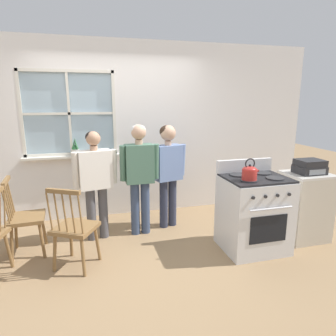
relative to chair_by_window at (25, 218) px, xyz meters
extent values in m
plane|color=#937551|center=(1.27, -0.36, -0.45)|extent=(16.00, 16.00, 0.00)
cube|color=white|center=(2.84, 1.04, 0.90)|extent=(3.26, 0.06, 2.70)
cube|color=white|center=(0.54, 1.04, 0.05)|extent=(1.34, 0.06, 1.00)
cube|color=white|center=(0.54, 1.04, 2.02)|extent=(1.34, 0.06, 0.46)
cube|color=silver|center=(0.54, 0.96, 0.54)|extent=(1.40, 0.10, 0.03)
cube|color=#9EB7C6|center=(0.54, 1.05, 1.18)|extent=(1.28, 0.01, 1.18)
cube|color=silver|center=(0.54, 1.02, 1.18)|extent=(0.04, 0.02, 1.24)
cube|color=silver|center=(0.54, 1.02, 1.18)|extent=(1.34, 0.02, 0.04)
cube|color=silver|center=(-0.11, 1.02, 1.18)|extent=(0.04, 0.03, 1.24)
cube|color=silver|center=(1.19, 1.02, 1.18)|extent=(0.04, 0.03, 1.24)
cube|color=silver|center=(0.54, 1.02, 1.78)|extent=(1.34, 0.03, 0.04)
cube|color=silver|center=(0.54, 1.02, 0.57)|extent=(1.34, 0.03, 0.04)
cube|color=olive|center=(0.02, 0.00, 0.00)|extent=(0.43, 0.45, 0.04)
cylinder|color=olive|center=(0.19, -0.16, -0.23)|extent=(0.07, 0.07, 0.43)
cylinder|color=olive|center=(0.17, 0.18, -0.23)|extent=(0.07, 0.07, 0.43)
cylinder|color=olive|center=(-0.13, -0.18, -0.23)|extent=(0.07, 0.07, 0.43)
cylinder|color=olive|center=(-0.15, 0.16, -0.23)|extent=(0.07, 0.07, 0.43)
cylinder|color=olive|center=(-0.14, -0.19, 0.23)|extent=(0.07, 0.02, 0.45)
cylinder|color=olive|center=(-0.14, -0.10, 0.23)|extent=(0.07, 0.02, 0.45)
cylinder|color=olive|center=(-0.15, -0.01, 0.23)|extent=(0.07, 0.02, 0.45)
cylinder|color=olive|center=(-0.15, 0.08, 0.23)|extent=(0.07, 0.02, 0.45)
cylinder|color=olive|center=(-0.16, 0.17, 0.23)|extent=(0.07, 0.02, 0.45)
cube|color=olive|center=(-0.15, -0.01, 0.47)|extent=(0.07, 0.38, 0.04)
cube|color=olive|center=(0.59, -0.45, 0.00)|extent=(0.56, 0.55, 0.04)
cylinder|color=olive|center=(0.82, -0.39, -0.23)|extent=(0.09, 0.06, 0.43)
cylinder|color=olive|center=(0.52, -0.23, -0.23)|extent=(0.06, 0.09, 0.43)
cylinder|color=olive|center=(0.66, -0.67, -0.23)|extent=(0.06, 0.09, 0.43)
cylinder|color=olive|center=(0.36, -0.51, -0.23)|extent=(0.09, 0.06, 0.43)
cylinder|color=olive|center=(0.66, -0.69, 0.23)|extent=(0.05, 0.07, 0.45)
cylinder|color=olive|center=(0.58, -0.64, 0.23)|extent=(0.05, 0.07, 0.45)
cylinder|color=olive|center=(0.51, -0.60, 0.23)|extent=(0.05, 0.07, 0.45)
cylinder|color=olive|center=(0.43, -0.55, 0.23)|extent=(0.05, 0.07, 0.45)
cylinder|color=olive|center=(0.35, -0.51, 0.23)|extent=(0.05, 0.07, 0.45)
cube|color=olive|center=(0.51, -0.60, 0.47)|extent=(0.35, 0.22, 0.04)
cylinder|color=olive|center=(-0.13, -0.31, -0.23)|extent=(0.08, 0.07, 0.43)
cylinder|color=olive|center=(-0.12, -0.30, 0.23)|extent=(0.07, 0.03, 0.45)
cylinder|color=olive|center=(-0.14, -0.39, 0.23)|extent=(0.07, 0.03, 0.45)
cylinder|color=#4C4C51|center=(0.77, 0.18, -0.10)|extent=(0.12, 0.12, 0.70)
cylinder|color=#4C4C51|center=(0.92, 0.21, -0.10)|extent=(0.12, 0.12, 0.70)
cube|color=white|center=(0.85, 0.20, 0.50)|extent=(0.45, 0.29, 0.49)
cylinder|color=white|center=(0.61, 0.13, 0.52)|extent=(0.10, 0.12, 0.46)
cylinder|color=white|center=(1.09, 0.23, 0.52)|extent=(0.10, 0.12, 0.46)
cylinder|color=tan|center=(0.85, 0.20, 0.78)|extent=(0.10, 0.10, 0.06)
sphere|color=tan|center=(0.85, 0.20, 0.90)|extent=(0.18, 0.18, 0.18)
ellipsoid|color=black|center=(0.84, 0.21, 0.92)|extent=(0.19, 0.19, 0.15)
cylinder|color=#384766|center=(1.35, 0.20, -0.08)|extent=(0.12, 0.12, 0.74)
cylinder|color=#384766|center=(1.49, 0.20, -0.08)|extent=(0.12, 0.12, 0.74)
cube|color=#4C7560|center=(1.42, 0.20, 0.54)|extent=(0.37, 0.22, 0.52)
cylinder|color=#4C7560|center=(1.20, 0.18, 0.57)|extent=(0.08, 0.11, 0.48)
cylinder|color=#4C7560|center=(1.65, 0.18, 0.57)|extent=(0.08, 0.11, 0.48)
cylinder|color=tan|center=(1.42, 0.20, 0.83)|extent=(0.10, 0.10, 0.06)
sphere|color=tan|center=(1.42, 0.20, 0.96)|extent=(0.20, 0.20, 0.20)
ellipsoid|color=silver|center=(1.42, 0.21, 0.98)|extent=(0.20, 0.20, 0.16)
cylinder|color=#2D3347|center=(1.79, 0.32, -0.10)|extent=(0.12, 0.12, 0.71)
cylinder|color=#2D3347|center=(1.93, 0.35, -0.10)|extent=(0.12, 0.12, 0.71)
cube|color=#6B84B7|center=(1.86, 0.33, 0.51)|extent=(0.42, 0.30, 0.50)
cylinder|color=#6B84B7|center=(1.64, 0.26, 0.53)|extent=(0.10, 0.12, 0.46)
cylinder|color=#6B84B7|center=(2.08, 0.37, 0.53)|extent=(0.10, 0.12, 0.46)
cylinder|color=tan|center=(1.86, 0.33, 0.79)|extent=(0.10, 0.10, 0.06)
sphere|color=tan|center=(1.86, 0.33, 0.92)|extent=(0.22, 0.22, 0.22)
ellipsoid|color=#332319|center=(1.85, 0.35, 0.94)|extent=(0.22, 0.22, 0.18)
cube|color=silver|center=(2.69, -0.60, 0.00)|extent=(0.75, 0.64, 0.90)
cube|color=black|center=(2.69, -0.60, 0.46)|extent=(0.74, 0.61, 0.02)
cylinder|color=#2D2D30|center=(2.52, -0.73, 0.48)|extent=(0.20, 0.20, 0.02)
cylinder|color=#2D2D30|center=(2.86, -0.73, 0.48)|extent=(0.20, 0.20, 0.02)
cylinder|color=#2D2D30|center=(2.52, -0.47, 0.48)|extent=(0.20, 0.20, 0.02)
cylinder|color=#2D2D30|center=(2.86, -0.47, 0.48)|extent=(0.20, 0.20, 0.02)
cube|color=silver|center=(2.69, -0.31, 0.56)|extent=(0.75, 0.06, 0.16)
cube|color=black|center=(2.69, -0.92, -0.05)|extent=(0.47, 0.01, 0.32)
cylinder|color=silver|center=(2.69, -0.95, 0.20)|extent=(0.53, 0.02, 0.02)
cylinder|color=#232326|center=(2.47, -0.93, 0.34)|extent=(0.04, 0.02, 0.04)
cylinder|color=#232326|center=(2.62, -0.93, 0.34)|extent=(0.04, 0.02, 0.04)
cylinder|color=#232326|center=(2.77, -0.93, 0.34)|extent=(0.04, 0.02, 0.04)
cylinder|color=#232326|center=(2.92, -0.93, 0.34)|extent=(0.04, 0.02, 0.04)
cylinder|color=red|center=(2.52, -0.73, 0.55)|extent=(0.17, 0.17, 0.12)
ellipsoid|color=red|center=(2.52, -0.73, 0.61)|extent=(0.16, 0.16, 0.07)
sphere|color=black|center=(2.52, -0.73, 0.66)|extent=(0.03, 0.03, 0.03)
cylinder|color=red|center=(2.60, -0.73, 0.57)|extent=(0.08, 0.03, 0.07)
torus|color=black|center=(2.52, -0.73, 0.68)|extent=(0.12, 0.01, 0.12)
cylinder|color=beige|center=(0.59, 0.95, 0.60)|extent=(0.12, 0.12, 0.10)
cylinder|color=#33261C|center=(0.59, 0.95, 0.65)|extent=(0.10, 0.10, 0.01)
cone|color=#286033|center=(0.61, 0.95, 0.74)|extent=(0.06, 0.05, 0.18)
cone|color=#286033|center=(0.59, 0.96, 0.69)|extent=(0.04, 0.05, 0.08)
cone|color=#286033|center=(0.58, 0.96, 0.73)|extent=(0.07, 0.06, 0.16)
cone|color=#286033|center=(0.57, 0.94, 0.72)|extent=(0.05, 0.04, 0.14)
cone|color=#286033|center=(0.59, 0.93, 0.69)|extent=(0.04, 0.05, 0.09)
cone|color=#286033|center=(0.60, 0.94, 0.74)|extent=(0.08, 0.07, 0.18)
cube|color=beige|center=(3.50, -0.51, -0.01)|extent=(0.55, 0.50, 0.87)
cube|color=beige|center=(3.50, -0.51, 0.44)|extent=(0.55, 0.50, 0.03)
cube|color=#232326|center=(3.50, -0.53, 0.50)|extent=(0.34, 0.28, 0.10)
cube|color=#232326|center=(3.50, -0.53, 0.59)|extent=(0.32, 0.27, 0.08)
cube|color=gray|center=(3.50, -0.68, 0.50)|extent=(0.24, 0.01, 0.06)
camera|label=1|loc=(0.77, -3.65, 1.38)|focal=32.00mm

